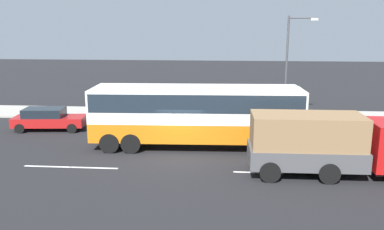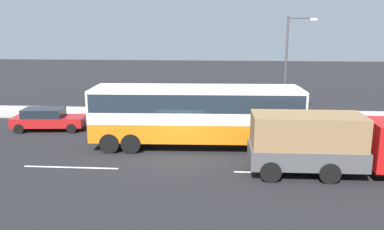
{
  "view_description": "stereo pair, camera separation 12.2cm",
  "coord_description": "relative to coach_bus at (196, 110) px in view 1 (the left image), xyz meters",
  "views": [
    {
      "loc": [
        2.38,
        -21.02,
        6.98
      ],
      "look_at": [
        0.57,
        1.42,
        1.91
      ],
      "focal_mm": 37.5,
      "sensor_mm": 36.0,
      "label": 1
    },
    {
      "loc": [
        2.26,
        -21.03,
        6.98
      ],
      "look_at": [
        0.57,
        1.42,
        1.91
      ],
      "focal_mm": 37.5,
      "sensor_mm": 36.0,
      "label": 2
    }
  ],
  "objects": [
    {
      "name": "sidewalk_curb",
      "position": [
        -0.82,
        8.48,
        -2.15
      ],
      "size": [
        80.0,
        4.0,
        0.15
      ],
      "primitive_type": "cube",
      "color": "#A8A399",
      "rests_on": "ground_plane"
    },
    {
      "name": "pedestrian_near_curb",
      "position": [
        -3.24,
        8.93,
        -1.2
      ],
      "size": [
        0.32,
        0.32,
        1.53
      ],
      "rotation": [
        0.0,
        0.0,
        0.22
      ],
      "color": "#38334C",
      "rests_on": "sidewalk_curb"
    },
    {
      "name": "coach_bus",
      "position": [
        0.0,
        0.0,
        0.0
      ],
      "size": [
        12.1,
        3.09,
        3.59
      ],
      "rotation": [
        0.0,
        0.0,
        0.04
      ],
      "color": "orange",
      "rests_on": "ground_plane"
    },
    {
      "name": "street_lamp",
      "position": [
        6.2,
        6.85,
        2.23
      ],
      "size": [
        2.07,
        0.24,
        7.47
      ],
      "color": "#47474C",
      "rests_on": "sidewalk_curb"
    },
    {
      "name": "ground_plane",
      "position": [
        -0.82,
        -1.31,
        -2.22
      ],
      "size": [
        120.0,
        120.0,
        0.0
      ],
      "primitive_type": "plane",
      "color": "black"
    },
    {
      "name": "car_red_compact",
      "position": [
        -10.29,
        3.19,
        -1.42
      ],
      "size": [
        4.87,
        2.24,
        1.51
      ],
      "rotation": [
        0.0,
        0.0,
        0.1
      ],
      "color": "#B21919",
      "rests_on": "ground_plane"
    },
    {
      "name": "lane_centreline",
      "position": [
        0.77,
        -3.83,
        -2.22
      ],
      "size": [
        45.46,
        0.16,
        0.01
      ],
      "color": "white",
      "rests_on": "ground_plane"
    },
    {
      "name": "cargo_truck",
      "position": [
        6.42,
        -3.82,
        -0.62
      ],
      "size": [
        7.49,
        2.62,
        2.92
      ],
      "rotation": [
        0.0,
        0.0,
        0.01
      ],
      "color": "red",
      "rests_on": "ground_plane"
    }
  ]
}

